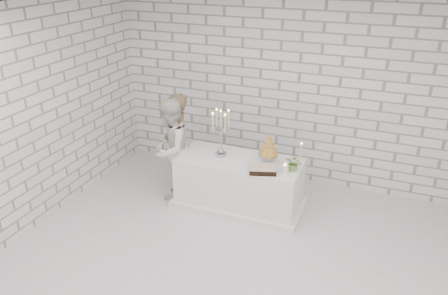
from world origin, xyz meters
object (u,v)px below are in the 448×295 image
cake_table (239,182)px  groom (177,143)px  croquembouche (269,149)px  candelabra (221,133)px  bride (170,149)px

cake_table → groom: (-1.08, 0.12, 0.42)m
groom → croquembouche: bearing=66.6°
candelabra → croquembouche: (0.72, 0.02, -0.14)m
bride → candelabra: size_ratio=2.19×
cake_table → bride: size_ratio=1.15×
groom → bride: 0.23m
croquembouche → bride: bearing=-174.3°
cake_table → croquembouche: croquembouche is taller
cake_table → croquembouche: bearing=5.8°
candelabra → croquembouche: candelabra is taller
croquembouche → candelabra: bearing=-178.7°
candelabra → groom: bearing=173.0°
cake_table → bride: bearing=-174.3°
groom → cake_table: bearing=63.2°
bride → cake_table: bearing=93.1°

